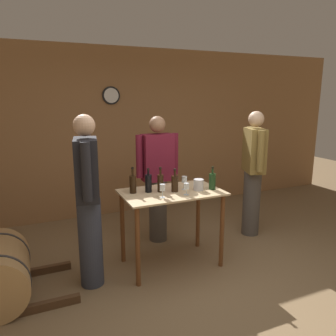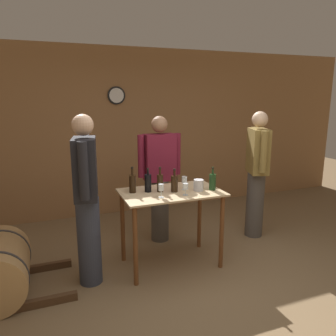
# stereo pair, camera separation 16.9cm
# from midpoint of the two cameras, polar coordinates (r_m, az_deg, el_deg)

# --- Properties ---
(ground_plane) EXTENTS (14.00, 14.00, 0.00)m
(ground_plane) POSITION_cam_midpoint_polar(r_m,az_deg,el_deg) (3.47, 9.68, -21.74)
(ground_plane) COLOR brown
(back_wall) EXTENTS (8.40, 0.08, 2.70)m
(back_wall) POSITION_cam_midpoint_polar(r_m,az_deg,el_deg) (5.50, -4.88, 6.28)
(back_wall) COLOR #996B42
(back_wall) RESTS_ON ground_plane
(tasting_table) EXTENTS (1.13, 0.68, 0.89)m
(tasting_table) POSITION_cam_midpoint_polar(r_m,az_deg,el_deg) (3.74, 1.85, -6.60)
(tasting_table) COLOR #D1B284
(tasting_table) RESTS_ON ground_plane
(wine_bottle_far_left) EXTENTS (0.07, 0.07, 0.29)m
(wine_bottle_far_left) POSITION_cam_midpoint_polar(r_m,az_deg,el_deg) (3.63, -4.89, -2.65)
(wine_bottle_far_left) COLOR black
(wine_bottle_far_left) RESTS_ON tasting_table
(wine_bottle_left) EXTENTS (0.08, 0.08, 0.27)m
(wine_bottle_left) POSITION_cam_midpoint_polar(r_m,az_deg,el_deg) (3.65, -2.19, -2.56)
(wine_bottle_left) COLOR black
(wine_bottle_left) RESTS_ON tasting_table
(wine_bottle_center) EXTENTS (0.07, 0.07, 0.28)m
(wine_bottle_center) POSITION_cam_midpoint_polar(r_m,az_deg,el_deg) (3.66, -0.07, -2.51)
(wine_bottle_center) COLOR black
(wine_bottle_center) RESTS_ON tasting_table
(wine_bottle_right) EXTENTS (0.08, 0.08, 0.26)m
(wine_bottle_right) POSITION_cam_midpoint_polar(r_m,az_deg,el_deg) (3.66, 2.44, -2.66)
(wine_bottle_right) COLOR black
(wine_bottle_right) RESTS_ON tasting_table
(wine_bottle_far_right) EXTENTS (0.08, 0.08, 0.27)m
(wine_bottle_far_right) POSITION_cam_midpoint_polar(r_m,az_deg,el_deg) (3.77, 9.03, -2.33)
(wine_bottle_far_right) COLOR #193819
(wine_bottle_far_right) RESTS_ON tasting_table
(wine_glass_near_left) EXTENTS (0.07, 0.07, 0.15)m
(wine_glass_near_left) POSITION_cam_midpoint_polar(r_m,az_deg,el_deg) (3.72, -4.86, -2.19)
(wine_glass_near_left) COLOR silver
(wine_glass_near_left) RESTS_ON tasting_table
(wine_glass_near_center) EXTENTS (0.06, 0.06, 0.15)m
(wine_glass_near_center) POSITION_cam_midpoint_polar(r_m,az_deg,el_deg) (3.44, 0.20, -3.52)
(wine_glass_near_center) COLOR silver
(wine_glass_near_center) RESTS_ON tasting_table
(wine_glass_near_right) EXTENTS (0.06, 0.06, 0.13)m
(wine_glass_near_right) POSITION_cam_midpoint_polar(r_m,az_deg,el_deg) (3.54, 4.44, -3.30)
(wine_glass_near_right) COLOR silver
(wine_glass_near_right) RESTS_ON tasting_table
(wine_glass_far_side) EXTENTS (0.06, 0.06, 0.16)m
(wine_glass_far_side) POSITION_cam_midpoint_polar(r_m,az_deg,el_deg) (3.74, 4.15, -2.12)
(wine_glass_far_side) COLOR silver
(wine_glass_far_side) RESTS_ON tasting_table
(ice_bucket) EXTENTS (0.11, 0.11, 0.13)m
(ice_bucket) POSITION_cam_midpoint_polar(r_m,az_deg,el_deg) (3.73, 6.63, -2.99)
(ice_bucket) COLOR silver
(ice_bucket) RESTS_ON tasting_table
(person_host) EXTENTS (0.59, 0.24, 1.69)m
(person_host) POSITION_cam_midpoint_polar(r_m,az_deg,el_deg) (4.34, -0.34, -1.49)
(person_host) COLOR #4C4742
(person_host) RESTS_ON ground_plane
(person_visitor_with_scarf) EXTENTS (0.29, 0.58, 1.77)m
(person_visitor_with_scarf) POSITION_cam_midpoint_polar(r_m,az_deg,el_deg) (3.39, -12.59, -5.00)
(person_visitor_with_scarf) COLOR #333847
(person_visitor_with_scarf) RESTS_ON ground_plane
(person_visitor_bearded) EXTENTS (0.34, 0.56, 1.74)m
(person_visitor_bearded) POSITION_cam_midpoint_polar(r_m,az_deg,el_deg) (4.65, 16.21, -0.65)
(person_visitor_bearded) COLOR #4C4742
(person_visitor_bearded) RESTS_ON ground_plane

